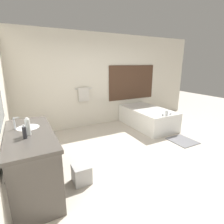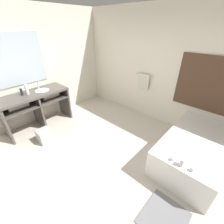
# 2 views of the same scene
# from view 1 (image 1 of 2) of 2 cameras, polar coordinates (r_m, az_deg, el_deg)

# --- Properties ---
(ground_plane) EXTENTS (16.00, 16.00, 0.00)m
(ground_plane) POSITION_cam_1_polar(r_m,az_deg,el_deg) (3.75, 7.11, -14.01)
(ground_plane) COLOR beige
(ground_plane) RESTS_ON ground
(wall_back_with_blinds) EXTENTS (7.40, 0.13, 2.70)m
(wall_back_with_blinds) POSITION_cam_1_polar(r_m,az_deg,el_deg) (5.28, -6.04, 10.04)
(wall_back_with_blinds) COLOR silver
(wall_back_with_blinds) RESTS_ON ground_plane
(vanity_counter) EXTENTS (0.63, 1.51, 0.90)m
(vanity_counter) POSITION_cam_1_polar(r_m,az_deg,el_deg) (2.86, -24.83, -10.51)
(vanity_counter) COLOR #4C4742
(vanity_counter) RESTS_ON ground_plane
(sink_faucet) EXTENTS (0.09, 0.04, 0.18)m
(sink_faucet) POSITION_cam_1_polar(r_m,az_deg,el_deg) (2.94, -29.21, -3.36)
(sink_faucet) COLOR silver
(sink_faucet) RESTS_ON vanity_counter
(bathtub) EXTENTS (0.97, 1.75, 0.66)m
(bathtub) POSITION_cam_1_polar(r_m,az_deg,el_deg) (5.39, 11.40, -1.46)
(bathtub) COLOR white
(bathtub) RESTS_ON ground_plane
(water_bottle_1) EXTENTS (0.06, 0.06, 0.25)m
(water_bottle_1) POSITION_cam_1_polar(r_m,az_deg,el_deg) (2.62, -25.78, -4.41)
(water_bottle_1) COLOR silver
(water_bottle_1) RESTS_ON vanity_counter
(soap_dispenser) EXTENTS (0.05, 0.05, 0.19)m
(soap_dispenser) POSITION_cam_1_polar(r_m,az_deg,el_deg) (2.53, -26.68, -6.00)
(soap_dispenser) COLOR #28282D
(soap_dispenser) RESTS_ON vanity_counter
(waste_bin) EXTENTS (0.27, 0.27, 0.29)m
(waste_bin) POSITION_cam_1_polar(r_m,az_deg,el_deg) (2.99, -9.92, -19.27)
(waste_bin) COLOR #B2B2B2
(waste_bin) RESTS_ON ground_plane
(bath_mat) EXTENTS (0.55, 0.62, 0.02)m
(bath_mat) POSITION_cam_1_polar(r_m,az_deg,el_deg) (4.69, 21.99, -8.69)
(bath_mat) COLOR slate
(bath_mat) RESTS_ON ground_plane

